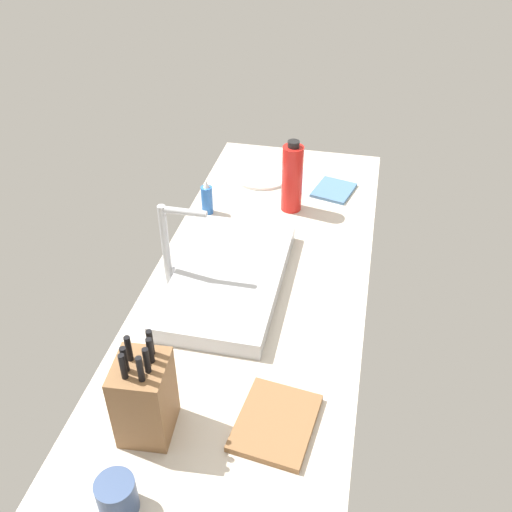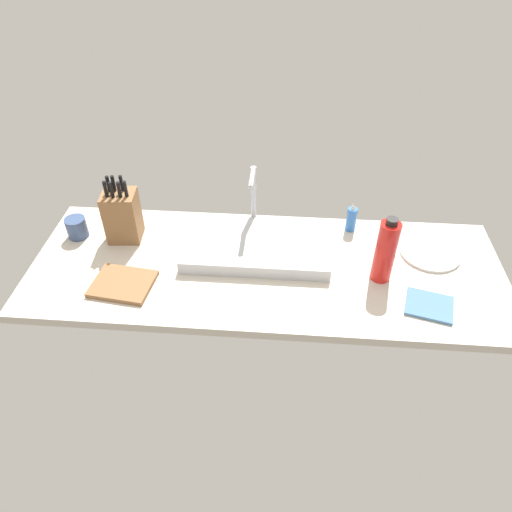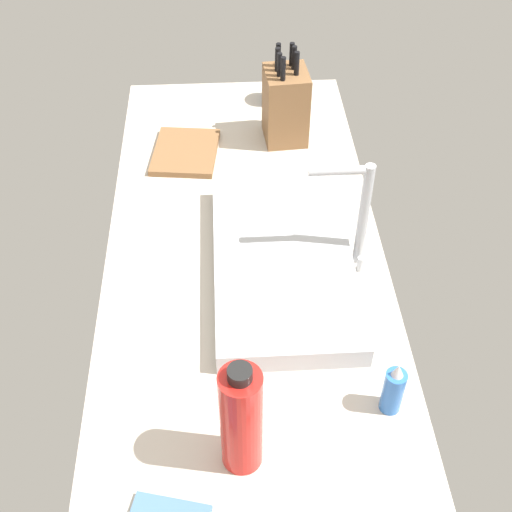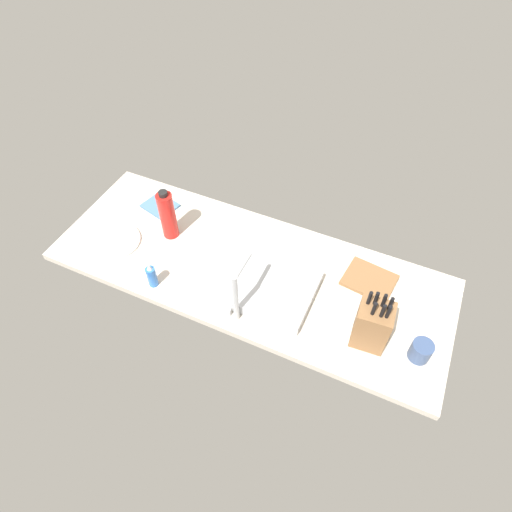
{
  "view_description": "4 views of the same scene",
  "coord_description": "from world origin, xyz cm",
  "px_view_note": "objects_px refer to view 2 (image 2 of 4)",
  "views": [
    {
      "loc": [
        -137.27,
        -28.69,
        118.84
      ],
      "look_at": [
        0.93,
        1.08,
        11.99
      ],
      "focal_mm": 40.39,
      "sensor_mm": 36.0,
      "label": 1
    },
    {
      "loc": [
        6.99,
        -140.4,
        127.7
      ],
      "look_at": [
        -3.95,
        -1.12,
        9.31
      ],
      "focal_mm": 33.6,
      "sensor_mm": 36.0,
      "label": 2
    },
    {
      "loc": [
        106.42,
        -4.13,
        118.02
      ],
      "look_at": [
        -2.83,
        2.18,
        10.42
      ],
      "focal_mm": 47.02,
      "sensor_mm": 36.0,
      "label": 3
    },
    {
      "loc": [
        -56.1,
        113.82,
        160.96
      ],
      "look_at": [
        -2.84,
        -1.98,
        10.69
      ],
      "focal_mm": 30.73,
      "sensor_mm": 36.0,
      "label": 4
    }
  ],
  "objects_px": {
    "soap_bottle": "(351,218)",
    "coffee_mug": "(77,228)",
    "faucet": "(254,194)",
    "dinner_plate": "(430,252)",
    "cutting_board": "(123,284)",
    "knife_block": "(122,215)",
    "sink_basin": "(257,246)",
    "water_bottle": "(385,251)",
    "dish_towel": "(429,306)"
  },
  "relations": [
    {
      "from": "water_bottle",
      "to": "faucet",
      "type": "bearing_deg",
      "value": 150.64
    },
    {
      "from": "sink_basin",
      "to": "dinner_plate",
      "type": "xyz_separation_m",
      "value": [
        0.7,
        0.04,
        -0.02
      ]
    },
    {
      "from": "faucet",
      "to": "sink_basin",
      "type": "bearing_deg",
      "value": -81.03
    },
    {
      "from": "water_bottle",
      "to": "dinner_plate",
      "type": "distance_m",
      "value": 0.3
    },
    {
      "from": "soap_bottle",
      "to": "dinner_plate",
      "type": "bearing_deg",
      "value": -23.86
    },
    {
      "from": "sink_basin",
      "to": "water_bottle",
      "type": "relative_size",
      "value": 2.12
    },
    {
      "from": "soap_bottle",
      "to": "coffee_mug",
      "type": "height_order",
      "value": "soap_bottle"
    },
    {
      "from": "faucet",
      "to": "water_bottle",
      "type": "bearing_deg",
      "value": -29.36
    },
    {
      "from": "knife_block",
      "to": "soap_bottle",
      "type": "bearing_deg",
      "value": 3.11
    },
    {
      "from": "sink_basin",
      "to": "water_bottle",
      "type": "height_order",
      "value": "water_bottle"
    },
    {
      "from": "soap_bottle",
      "to": "sink_basin",
      "type": "bearing_deg",
      "value": -155.17
    },
    {
      "from": "water_bottle",
      "to": "knife_block",
      "type": "bearing_deg",
      "value": 170.64
    },
    {
      "from": "faucet",
      "to": "cutting_board",
      "type": "height_order",
      "value": "faucet"
    },
    {
      "from": "dinner_plate",
      "to": "coffee_mug",
      "type": "height_order",
      "value": "coffee_mug"
    },
    {
      "from": "sink_basin",
      "to": "soap_bottle",
      "type": "height_order",
      "value": "soap_bottle"
    },
    {
      "from": "cutting_board",
      "to": "soap_bottle",
      "type": "distance_m",
      "value": 0.97
    },
    {
      "from": "faucet",
      "to": "knife_block",
      "type": "height_order",
      "value": "same"
    },
    {
      "from": "knife_block",
      "to": "dinner_plate",
      "type": "distance_m",
      "value": 1.26
    },
    {
      "from": "knife_block",
      "to": "dinner_plate",
      "type": "xyz_separation_m",
      "value": [
        1.25,
        -0.01,
        -0.1
      ]
    },
    {
      "from": "dish_towel",
      "to": "coffee_mug",
      "type": "bearing_deg",
      "value": 167.69
    },
    {
      "from": "water_bottle",
      "to": "coffee_mug",
      "type": "distance_m",
      "value": 1.25
    },
    {
      "from": "coffee_mug",
      "to": "knife_block",
      "type": "bearing_deg",
      "value": 2.74
    },
    {
      "from": "faucet",
      "to": "dinner_plate",
      "type": "xyz_separation_m",
      "value": [
        0.72,
        -0.13,
        -0.16
      ]
    },
    {
      "from": "faucet",
      "to": "dinner_plate",
      "type": "relative_size",
      "value": 1.17
    },
    {
      "from": "faucet",
      "to": "dinner_plate",
      "type": "bearing_deg",
      "value": -9.89
    },
    {
      "from": "sink_basin",
      "to": "water_bottle",
      "type": "xyz_separation_m",
      "value": [
        0.48,
        -0.12,
        0.1
      ]
    },
    {
      "from": "dinner_plate",
      "to": "coffee_mug",
      "type": "xyz_separation_m",
      "value": [
        -1.45,
        0.0,
        0.04
      ]
    },
    {
      "from": "sink_basin",
      "to": "dinner_plate",
      "type": "bearing_deg",
      "value": 3.4
    },
    {
      "from": "dinner_plate",
      "to": "coffee_mug",
      "type": "distance_m",
      "value": 1.46
    },
    {
      "from": "sink_basin",
      "to": "cutting_board",
      "type": "distance_m",
      "value": 0.54
    },
    {
      "from": "sink_basin",
      "to": "faucet",
      "type": "distance_m",
      "value": 0.22
    },
    {
      "from": "sink_basin",
      "to": "cutting_board",
      "type": "relative_size",
      "value": 2.64
    },
    {
      "from": "dish_towel",
      "to": "water_bottle",
      "type": "bearing_deg",
      "value": 137.68
    },
    {
      "from": "water_bottle",
      "to": "dinner_plate",
      "type": "height_order",
      "value": "water_bottle"
    },
    {
      "from": "knife_block",
      "to": "water_bottle",
      "type": "relative_size",
      "value": 1.03
    },
    {
      "from": "cutting_board",
      "to": "water_bottle",
      "type": "relative_size",
      "value": 0.8
    },
    {
      "from": "sink_basin",
      "to": "cutting_board",
      "type": "xyz_separation_m",
      "value": [
        -0.48,
        -0.24,
        -0.02
      ]
    },
    {
      "from": "cutting_board",
      "to": "dish_towel",
      "type": "relative_size",
      "value": 1.35
    },
    {
      "from": "faucet",
      "to": "dish_towel",
      "type": "relative_size",
      "value": 1.73
    },
    {
      "from": "water_bottle",
      "to": "coffee_mug",
      "type": "bearing_deg",
      "value": 172.6
    },
    {
      "from": "faucet",
      "to": "knife_block",
      "type": "relative_size",
      "value": 1.0
    },
    {
      "from": "dinner_plate",
      "to": "sink_basin",
      "type": "bearing_deg",
      "value": -176.6
    },
    {
      "from": "sink_basin",
      "to": "knife_block",
      "type": "height_order",
      "value": "knife_block"
    },
    {
      "from": "water_bottle",
      "to": "dinner_plate",
      "type": "bearing_deg",
      "value": 35.85
    },
    {
      "from": "sink_basin",
      "to": "faucet",
      "type": "height_order",
      "value": "faucet"
    },
    {
      "from": "knife_block",
      "to": "cutting_board",
      "type": "bearing_deg",
      "value": -80.97
    },
    {
      "from": "knife_block",
      "to": "water_bottle",
      "type": "xyz_separation_m",
      "value": [
        1.03,
        -0.17,
        0.02
      ]
    },
    {
      "from": "cutting_board",
      "to": "coffee_mug",
      "type": "relative_size",
      "value": 2.51
    },
    {
      "from": "cutting_board",
      "to": "knife_block",
      "type": "bearing_deg",
      "value": 103.52
    },
    {
      "from": "sink_basin",
      "to": "soap_bottle",
      "type": "relative_size",
      "value": 4.29
    }
  ]
}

